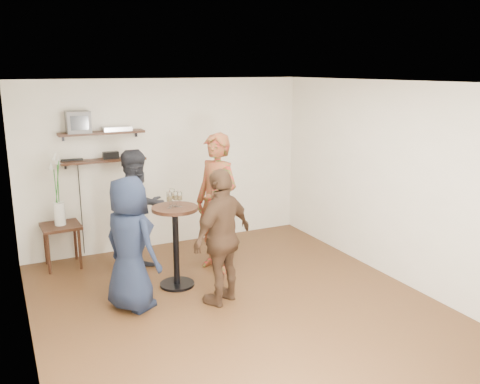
% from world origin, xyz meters
% --- Properties ---
extents(room, '(4.58, 5.08, 2.68)m').
position_xyz_m(room, '(0.00, 0.00, 1.30)').
color(room, '#422215').
rests_on(room, ground).
extents(shelf_upper, '(1.20, 0.25, 0.04)m').
position_xyz_m(shelf_upper, '(-1.00, 2.38, 1.85)').
color(shelf_upper, black).
rests_on(shelf_upper, room).
extents(shelf_lower, '(1.20, 0.25, 0.04)m').
position_xyz_m(shelf_lower, '(-1.00, 2.38, 1.45)').
color(shelf_lower, black).
rests_on(shelf_lower, room).
extents(crt_monitor, '(0.32, 0.30, 0.30)m').
position_xyz_m(crt_monitor, '(-1.32, 2.38, 2.02)').
color(crt_monitor, '#59595B').
rests_on(crt_monitor, shelf_upper).
extents(dvd_deck, '(0.40, 0.24, 0.06)m').
position_xyz_m(dvd_deck, '(-0.78, 2.38, 1.90)').
color(dvd_deck, silver).
rests_on(dvd_deck, shelf_upper).
extents(radio, '(0.22, 0.10, 0.10)m').
position_xyz_m(radio, '(-0.89, 2.38, 1.52)').
color(radio, black).
rests_on(radio, shelf_lower).
extents(power_strip, '(0.30, 0.05, 0.03)m').
position_xyz_m(power_strip, '(-1.43, 2.42, 1.48)').
color(power_strip, black).
rests_on(power_strip, shelf_lower).
extents(side_table, '(0.54, 0.54, 0.62)m').
position_xyz_m(side_table, '(-1.68, 2.20, 0.52)').
color(side_table, black).
rests_on(side_table, room).
extents(vase_lilies, '(0.20, 0.21, 1.05)m').
position_xyz_m(vase_lilies, '(-1.68, 2.20, 0.95)').
color(vase_lilies, white).
rests_on(vase_lilies, side_table).
extents(drinks_table, '(0.58, 0.58, 1.06)m').
position_xyz_m(drinks_table, '(-0.45, 0.87, 0.68)').
color(drinks_table, black).
rests_on(drinks_table, room).
extents(wine_glass_fl, '(0.07, 0.07, 0.21)m').
position_xyz_m(wine_glass_fl, '(-0.52, 0.83, 1.20)').
color(wine_glass_fl, silver).
rests_on(wine_glass_fl, drinks_table).
extents(wine_glass_fr, '(0.06, 0.06, 0.19)m').
position_xyz_m(wine_glass_fr, '(-0.39, 0.85, 1.19)').
color(wine_glass_fr, silver).
rests_on(wine_glass_fr, drinks_table).
extents(wine_glass_bl, '(0.07, 0.07, 0.22)m').
position_xyz_m(wine_glass_bl, '(-0.46, 0.93, 1.21)').
color(wine_glass_bl, silver).
rests_on(wine_glass_bl, drinks_table).
extents(wine_glass_br, '(0.06, 0.06, 0.19)m').
position_xyz_m(wine_glass_br, '(-0.43, 0.87, 1.19)').
color(wine_glass_br, silver).
rests_on(wine_glass_br, drinks_table).
extents(person_plaid, '(0.70, 0.82, 1.91)m').
position_xyz_m(person_plaid, '(0.26, 1.17, 0.96)').
color(person_plaid, red).
rests_on(person_plaid, room).
extents(person_dark, '(1.01, 0.90, 1.70)m').
position_xyz_m(person_dark, '(-0.73, 1.58, 0.85)').
color(person_dark, black).
rests_on(person_dark, room).
extents(person_navy, '(0.81, 0.92, 1.58)m').
position_xyz_m(person_navy, '(-1.12, 0.50, 0.79)').
color(person_navy, '#161E33').
rests_on(person_navy, room).
extents(person_brown, '(1.04, 0.79, 1.64)m').
position_xyz_m(person_brown, '(-0.10, 0.19, 0.82)').
color(person_brown, '#442D1D').
rests_on(person_brown, room).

